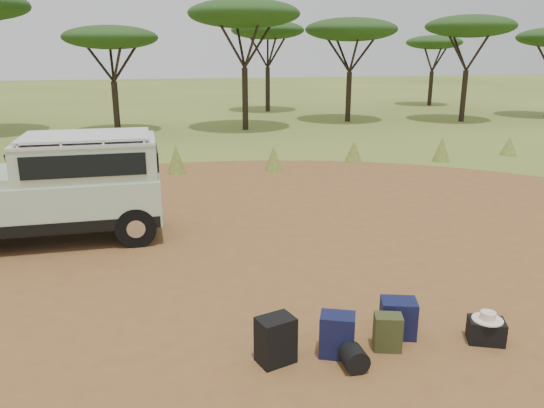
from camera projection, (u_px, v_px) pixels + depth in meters
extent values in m
plane|color=#576C26|center=(221.00, 294.00, 8.27)|extent=(140.00, 140.00, 0.00)
cylinder|color=brown|center=(221.00, 294.00, 8.27)|extent=(23.00, 23.00, 0.01)
cone|color=#576C26|center=(75.00, 165.00, 16.03)|extent=(0.60, 0.60, 0.70)
cone|color=#576C26|center=(176.00, 159.00, 16.34)|extent=(0.60, 0.60, 0.90)
cone|color=#576C26|center=(273.00, 159.00, 16.69)|extent=(0.60, 0.60, 0.80)
cone|color=#576C26|center=(354.00, 151.00, 18.06)|extent=(0.60, 0.60, 0.75)
cone|color=#576C26|center=(442.00, 149.00, 18.19)|extent=(0.60, 0.60, 0.85)
cone|color=#576C26|center=(509.00, 146.00, 19.29)|extent=(0.60, 0.60, 0.70)
cylinder|color=black|center=(116.00, 107.00, 24.43)|extent=(0.28, 0.28, 2.34)
ellipsoid|color=#133514|center=(110.00, 37.00, 23.57)|extent=(4.20, 4.20, 1.05)
cylinder|color=black|center=(245.00, 99.00, 25.39)|extent=(0.28, 0.28, 2.93)
ellipsoid|color=#133514|center=(244.00, 14.00, 24.32)|extent=(5.20, 5.20, 1.30)
cylinder|color=black|center=(348.00, 97.00, 28.43)|extent=(0.28, 0.28, 2.61)
ellipsoid|color=#133514|center=(351.00, 29.00, 27.48)|extent=(4.80, 4.80, 1.20)
cylinder|color=black|center=(463.00, 96.00, 28.43)|extent=(0.28, 0.28, 2.70)
ellipsoid|color=#133514|center=(470.00, 26.00, 27.45)|extent=(4.60, 4.60, 1.15)
cylinder|color=black|center=(268.00, 90.00, 33.30)|extent=(0.28, 0.28, 2.70)
ellipsoid|color=#133514|center=(268.00, 30.00, 32.31)|extent=(4.50, 4.50, 1.12)
cylinder|color=black|center=(430.00, 88.00, 37.11)|extent=(0.28, 0.28, 2.34)
ellipsoid|color=#133514|center=(434.00, 42.00, 36.25)|extent=(3.80, 3.80, 0.95)
cube|color=#B6D3B4|center=(52.00, 200.00, 10.44)|extent=(4.19, 1.76, 0.88)
cube|color=black|center=(54.00, 216.00, 10.53)|extent=(4.10, 1.79, 0.22)
cube|color=#B6D3B4|center=(88.00, 159.00, 10.39)|extent=(2.60, 1.67, 0.69)
cube|color=silver|center=(86.00, 140.00, 10.29)|extent=(2.60, 1.71, 0.06)
cube|color=silver|center=(86.00, 135.00, 10.26)|extent=(2.39, 1.60, 0.05)
cube|color=black|center=(18.00, 160.00, 10.09)|extent=(0.17, 1.41, 0.49)
cube|color=black|center=(84.00, 166.00, 9.60)|extent=(2.20, 0.06, 0.42)
cube|color=black|center=(92.00, 150.00, 11.17)|extent=(2.20, 0.06, 0.42)
cube|color=black|center=(156.00, 156.00, 10.69)|extent=(0.06, 1.37, 0.38)
cylinder|color=black|center=(31.00, 158.00, 10.90)|extent=(0.07, 0.07, 0.76)
cylinder|color=black|center=(136.00, 227.00, 10.22)|extent=(0.78, 0.27, 0.78)
cylinder|color=black|center=(136.00, 206.00, 11.62)|extent=(0.78, 0.27, 0.78)
cube|color=black|center=(276.00, 340.00, 6.39)|extent=(0.51, 0.43, 0.59)
cube|color=#13163E|center=(337.00, 335.00, 6.54)|extent=(0.51, 0.45, 0.56)
cube|color=#3A421E|center=(388.00, 332.00, 6.68)|extent=(0.40, 0.34, 0.48)
cube|color=#13163E|center=(398.00, 318.00, 7.00)|extent=(0.55, 0.47, 0.52)
cube|color=black|center=(486.00, 331.00, 6.87)|extent=(0.54, 0.47, 0.32)
cylinder|color=black|center=(354.00, 358.00, 6.28)|extent=(0.30, 0.30, 0.30)
cylinder|color=beige|center=(487.00, 319.00, 6.83)|extent=(0.39, 0.39, 0.02)
cylinder|color=beige|center=(488.00, 316.00, 6.81)|extent=(0.19, 0.19, 0.10)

